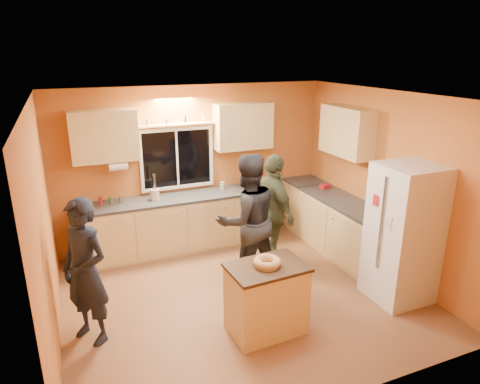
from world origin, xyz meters
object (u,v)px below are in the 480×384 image
person_left (85,272)px  person_right (273,211)px  island (266,298)px  person_center (247,220)px  refrigerator (403,234)px

person_left → person_right: (2.68, 0.81, 0.02)m
person_right → island: bearing=146.4°
island → person_center: 1.24m
person_center → person_right: size_ratio=1.08×
person_left → person_center: person_center is taller
refrigerator → island: refrigerator is taller
refrigerator → island: (-1.92, 0.00, -0.47)m
island → person_left: 2.02m
island → person_left: person_left is taller
refrigerator → person_center: (-1.68, 1.11, 0.02)m
person_left → person_center: 2.17m
island → person_right: (0.80, 1.45, 0.43)m
person_left → person_center: size_ratio=0.90×
person_right → person_center: bearing=116.3°
island → person_left: (-1.87, 0.63, 0.41)m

